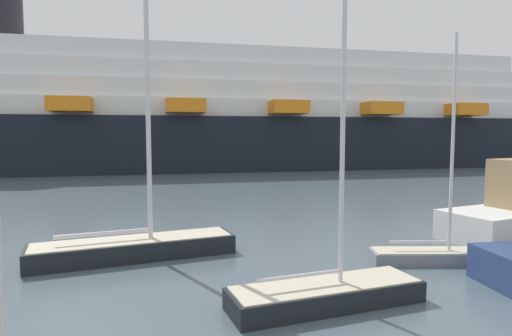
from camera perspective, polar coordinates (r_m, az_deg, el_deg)
The scene contains 4 objects.
sailboat_4 at distance 12.51m, azimuth 9.22°, elevation -15.58°, with size 5.66×2.54×8.34m.
sailboat_5 at distance 17.47m, azimuth 22.78°, elevation -10.06°, with size 4.96×1.92×8.22m.
sailboat_7 at distance 17.22m, azimuth -15.58°, elevation -9.26°, with size 7.68×3.34×13.04m.
cruise_ship at distance 58.69m, azimuth -9.95°, elevation 6.68°, with size 121.60×24.18×21.40m.
Camera 1 is at (-3.95, -4.86, 4.73)m, focal length 30.54 mm.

